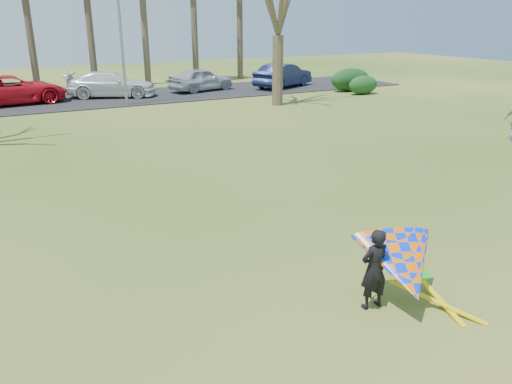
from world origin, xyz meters
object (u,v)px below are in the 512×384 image
car_5 (283,75)px  kite_flyer (401,266)px  streetlight (123,27)px  car_3 (111,84)px  car_2 (13,90)px  car_4 (201,79)px

car_5 → kite_flyer: bearing=128.0°
streetlight → car_3: 5.01m
streetlight → kite_flyer: size_ratio=3.35×
car_2 → car_5: (18.06, -1.09, 0.01)m
car_2 → kite_flyer: kite_flyer is taller
streetlight → car_2: bearing=150.6°
car_2 → car_4: 12.00m
streetlight → car_3: size_ratio=1.44×
car_3 → car_5: size_ratio=1.07×
car_2 → kite_flyer: (4.62, -27.41, -0.06)m
car_3 → car_4: (6.19, -0.12, -0.01)m
streetlight → car_4: bearing=29.3°
streetlight → car_5: size_ratio=1.53×
car_2 → car_3: bearing=-97.6°
car_4 → kite_flyer: (-7.38, -27.38, -0.02)m
car_2 → car_3: car_2 is taller
car_4 → kite_flyer: kite_flyer is taller
car_3 → car_5: 12.31m
streetlight → car_4: size_ratio=1.71×
car_2 → kite_flyer: size_ratio=2.54×
car_2 → car_5: car_5 is taller
car_3 → car_5: car_5 is taller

